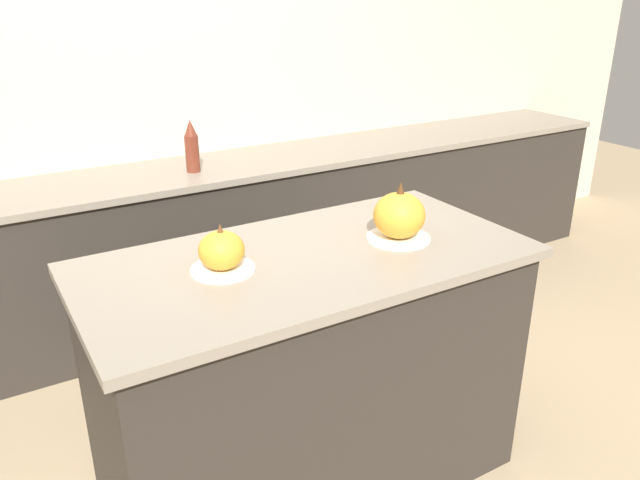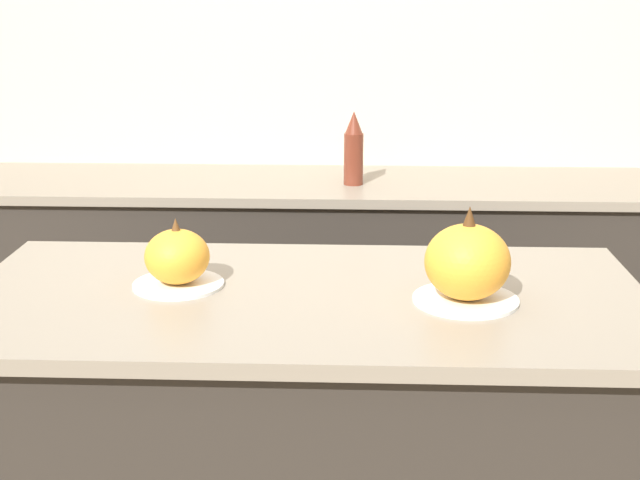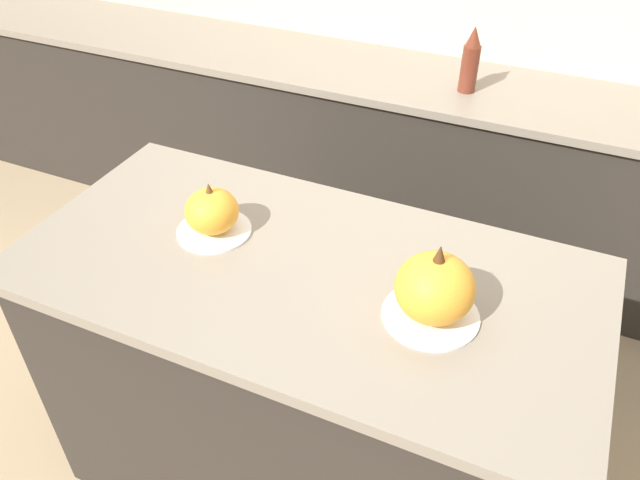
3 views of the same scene
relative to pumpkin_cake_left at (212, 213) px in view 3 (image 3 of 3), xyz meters
name	(u,v)px [view 3 (image 3 of 3)]	position (x,y,z in m)	size (l,w,h in m)	color
ground_plane	(308,472)	(0.30, -0.04, -1.02)	(12.00, 12.00, 0.00)	tan
kitchen_island	(306,385)	(0.30, -0.04, -0.54)	(1.55, 0.77, 0.96)	#2D2823
back_counter	(434,170)	(0.30, 1.40, -0.57)	(6.00, 0.60, 0.89)	#2D2823
pumpkin_cake_left	(212,213)	(0.00, 0.00, 0.00)	(0.21, 0.21, 0.16)	white
pumpkin_cake_right	(434,290)	(0.65, -0.08, 0.02)	(0.23, 0.23, 0.22)	white
bottle_tall	(470,61)	(0.40, 1.35, 0.01)	(0.07, 0.07, 0.27)	maroon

